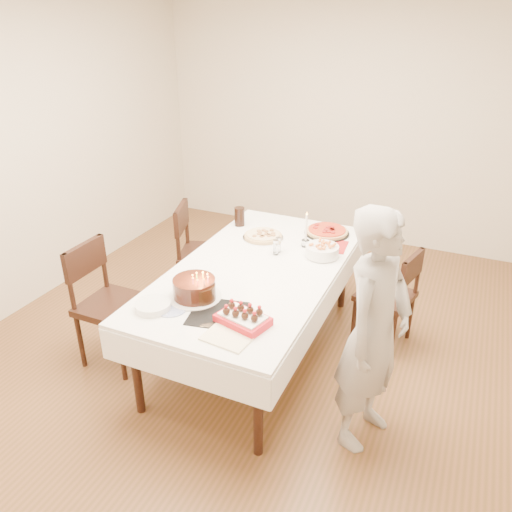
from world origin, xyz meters
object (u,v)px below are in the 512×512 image
at_px(person, 374,332).
at_px(chair_right_savory, 385,296).
at_px(dining_table, 256,311).
at_px(chair_left_savory, 205,254).
at_px(pizza_pepperoni, 327,231).
at_px(pasta_bowl, 322,251).
at_px(strawberry_box, 243,318).
at_px(cola_glass, 240,217).
at_px(birthday_cake, 201,287).
at_px(chair_left_dessert, 113,306).
at_px(pizza_white, 263,236).
at_px(layer_cake, 194,288).
at_px(taper_candle, 306,229).

bearing_deg(person, chair_right_savory, 21.72).
relative_size(dining_table, chair_left_savory, 2.27).
distance_m(pizza_pepperoni, pasta_bowl, 0.45).
relative_size(chair_left_savory, strawberry_box, 3.04).
bearing_deg(person, chair_left_savory, 74.96).
height_order(pasta_bowl, strawberry_box, pasta_bowl).
relative_size(cola_glass, strawberry_box, 0.53).
relative_size(chair_right_savory, strawberry_box, 2.72).
relative_size(pizza_pepperoni, birthday_cake, 2.00).
bearing_deg(strawberry_box, chair_left_dessert, 171.59).
height_order(chair_left_savory, person, person).
xyz_separation_m(chair_right_savory, pizza_white, (-1.05, -0.04, 0.35)).
distance_m(chair_right_savory, layer_cake, 1.60).
distance_m(pizza_white, cola_glass, 0.35).
bearing_deg(pizza_pepperoni, pizza_white, -145.61).
xyz_separation_m(chair_left_savory, chair_left_dessert, (-0.18, -1.07, 0.01)).
bearing_deg(birthday_cake, pizza_pepperoni, 72.92).
bearing_deg(dining_table, chair_left_savory, 144.11).
relative_size(pizza_pepperoni, pasta_bowl, 1.49).
bearing_deg(pizza_pepperoni, dining_table, -109.33).
distance_m(dining_table, person, 1.18).
xyz_separation_m(pizza_white, pizza_pepperoni, (0.46, 0.31, 0.00)).
distance_m(pizza_white, birthday_cake, 1.09).
bearing_deg(chair_right_savory, birthday_cake, -118.50).
bearing_deg(pizza_white, person, -41.39).
xyz_separation_m(chair_right_savory, cola_glass, (-1.35, 0.13, 0.41)).
bearing_deg(layer_cake, chair_left_dessert, 177.95).
relative_size(chair_left_savory, pizza_pepperoni, 2.47).
xyz_separation_m(chair_right_savory, strawberry_box, (-0.65, -1.26, 0.37)).
distance_m(chair_right_savory, cola_glass, 1.42).
xyz_separation_m(pizza_white, birthday_cake, (0.03, -1.08, 0.08)).
xyz_separation_m(chair_right_savory, birthday_cake, (-1.02, -1.13, 0.43)).
relative_size(pasta_bowl, taper_candle, 0.85).
relative_size(taper_candle, cola_glass, 1.81).
relative_size(person, pizza_pepperoni, 4.08).
bearing_deg(pizza_pepperoni, cola_glass, -169.57).
bearing_deg(dining_table, pizza_white, 108.06).
bearing_deg(layer_cake, chair_left_savory, 116.93).
bearing_deg(chair_left_dessert, dining_table, -150.67).
bearing_deg(chair_right_savory, dining_table, -134.00).
bearing_deg(cola_glass, chair_left_savory, -153.50).
height_order(taper_candle, layer_cake, taper_candle).
bearing_deg(pizza_white, cola_glass, 150.13).
distance_m(chair_left_dessert, person, 1.95).
relative_size(dining_table, layer_cake, 5.99).
bearing_deg(pizza_white, dining_table, -71.94).
relative_size(dining_table, person, 1.37).
relative_size(pasta_bowl, cola_glass, 1.55).
height_order(cola_glass, birthday_cake, birthday_cake).
bearing_deg(person, pizza_pepperoni, 43.57).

